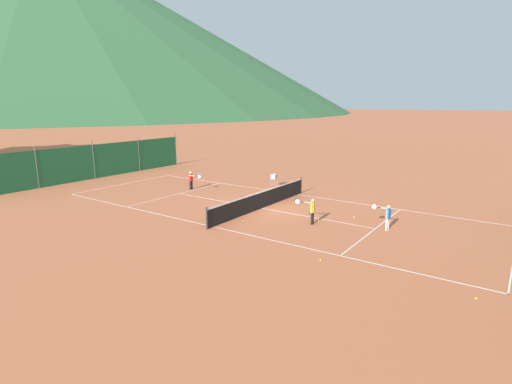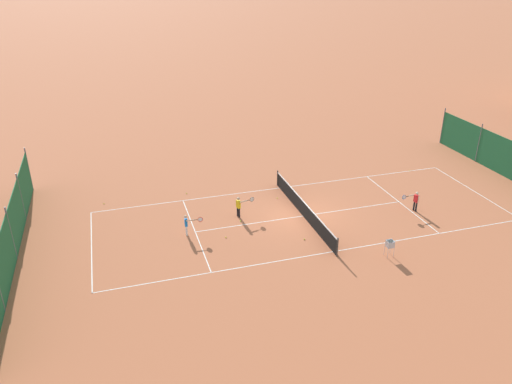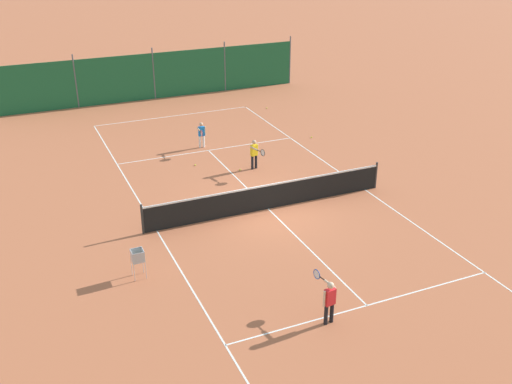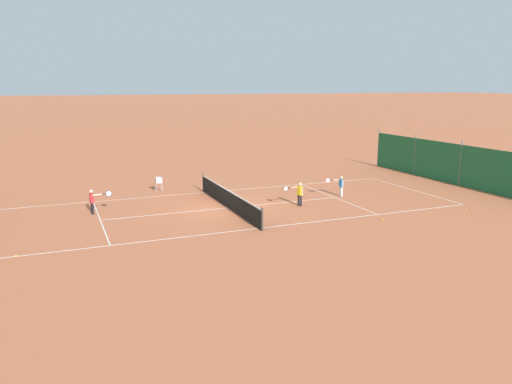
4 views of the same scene
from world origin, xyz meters
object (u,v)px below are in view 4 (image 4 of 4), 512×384
object	(u,v)px
tennis_ball_alley_left	(260,218)
tennis_ball_service_box	(295,203)
ball_hopper	(159,181)
tennis_ball_by_net_left	(303,195)
tennis_ball_near_corner	(383,219)
tennis_ball_alley_right	(466,209)
tennis_net	(228,198)
tennis_ball_far_corner	(16,256)
tennis_ball_by_net_right	(229,196)
player_near_service	(93,200)
player_far_baseline	(299,192)
player_far_service	(340,185)

from	to	relation	value
tennis_ball_alley_left	tennis_ball_service_box	size ratio (longest dim) A/B	1.00
ball_hopper	tennis_ball_by_net_left	bearing A→B (deg)	-119.28
tennis_ball_near_corner	ball_hopper	distance (m)	13.42
tennis_ball_alley_right	tennis_ball_alley_left	world-z (taller)	same
tennis_ball_by_net_left	tennis_net	bearing A→B (deg)	102.68
tennis_ball_service_box	ball_hopper	world-z (taller)	ball_hopper
tennis_ball_near_corner	tennis_ball_far_corner	world-z (taller)	same
tennis_ball_alley_right	tennis_ball_by_net_right	distance (m)	12.69
player_near_service	tennis_ball_by_net_right	world-z (taller)	player_near_service
tennis_ball_alley_right	tennis_net	bearing A→B (deg)	65.65
player_near_service	tennis_ball_by_net_right	bearing A→B (deg)	-80.86
tennis_ball_far_corner	tennis_ball_service_box	bearing A→B (deg)	-74.55
player_far_baseline	tennis_ball_near_corner	size ratio (longest dim) A/B	19.07
ball_hopper	tennis_ball_alley_right	bearing A→B (deg)	-127.09
player_far_baseline	player_near_service	size ratio (longest dim) A/B	1.01
ball_hopper	tennis_net	bearing A→B (deg)	-154.40
tennis_ball_alley_left	tennis_ball_far_corner	world-z (taller)	same
tennis_ball_near_corner	tennis_ball_by_net_right	size ratio (longest dim) A/B	1.00
tennis_ball_by_net_right	tennis_ball_by_net_left	bearing A→B (deg)	-109.85
player_far_baseline	tennis_ball_service_box	xyz separation A→B (m)	(0.61, -0.10, -0.70)
tennis_ball_by_net_left	tennis_ball_service_box	bearing A→B (deg)	141.17
tennis_ball_alley_right	tennis_ball_alley_left	distance (m)	10.72
tennis_net	ball_hopper	bearing A→B (deg)	25.60
tennis_net	tennis_ball_near_corner	world-z (taller)	tennis_net
player_far_service	tennis_ball_by_net_left	size ratio (longest dim) A/B	17.89
tennis_ball_near_corner	player_near_service	bearing A→B (deg)	63.22
player_far_service	player_far_baseline	size ratio (longest dim) A/B	0.94
player_far_service	player_near_service	world-z (taller)	player_near_service
player_far_baseline	ball_hopper	xyz separation A→B (m)	(6.34, 6.13, -0.08)
tennis_ball_by_net_left	tennis_ball_service_box	size ratio (longest dim) A/B	1.00
tennis_net	tennis_ball_by_net_left	size ratio (longest dim) A/B	139.09
tennis_ball_near_corner	tennis_ball_far_corner	distance (m)	15.84
player_far_service	tennis_ball_far_corner	distance (m)	17.21
tennis_ball_near_corner	tennis_ball_by_net_right	bearing A→B (deg)	33.72
tennis_net	tennis_ball_by_net_right	distance (m)	2.76
player_near_service	tennis_ball_alley_right	world-z (taller)	player_near_service
tennis_ball_alley_right	ball_hopper	distance (m)	17.15
tennis_ball_by_net_left	tennis_ball_near_corner	bearing A→B (deg)	-170.05
tennis_ball_by_net_left	tennis_ball_by_net_right	world-z (taller)	same
tennis_ball_alley_left	ball_hopper	distance (m)	8.59
tennis_ball_service_box	tennis_ball_far_corner	bearing A→B (deg)	105.45
tennis_net	player_far_service	size ratio (longest dim) A/B	7.77
player_far_baseline	tennis_ball_by_net_right	size ratio (longest dim) A/B	19.07
player_near_service	tennis_ball_by_net_left	world-z (taller)	player_near_service
tennis_net	player_near_service	bearing A→B (deg)	78.57
player_far_service	ball_hopper	world-z (taller)	player_far_service
player_near_service	tennis_ball_alley_left	size ratio (longest dim) A/B	18.79
tennis_ball_alley_right	tennis_ball_far_corner	size ratio (longest dim) A/B	1.00
tennis_ball_service_box	tennis_net	bearing A→B (deg)	83.43
tennis_ball_by_net_left	tennis_ball_alley_right	world-z (taller)	same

